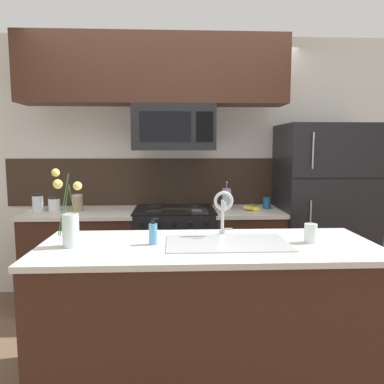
% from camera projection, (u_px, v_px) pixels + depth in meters
% --- Properties ---
extents(ground_plane, '(10.00, 10.00, 0.00)m').
position_uv_depth(ground_plane, '(175.00, 352.00, 2.77)').
color(ground_plane, brown).
extents(rear_partition, '(5.20, 0.10, 2.60)m').
position_uv_depth(rear_partition, '(202.00, 167.00, 3.90)').
color(rear_partition, silver).
rests_on(rear_partition, ground).
extents(splash_band, '(3.37, 0.01, 0.48)m').
position_uv_depth(splash_band, '(174.00, 182.00, 3.84)').
color(splash_band, '#332319').
rests_on(splash_band, rear_partition).
extents(back_counter_left, '(1.02, 0.65, 0.91)m').
position_uv_depth(back_counter_left, '(83.00, 258.00, 3.57)').
color(back_counter_left, '#381E14').
rests_on(back_counter_left, ground).
extents(back_counter_right, '(0.67, 0.65, 0.91)m').
position_uv_depth(back_counter_right, '(246.00, 255.00, 3.64)').
color(back_counter_right, '#381E14').
rests_on(back_counter_right, ground).
extents(stove_range, '(0.76, 0.64, 0.93)m').
position_uv_depth(stove_range, '(174.00, 256.00, 3.61)').
color(stove_range, black).
rests_on(stove_range, ground).
extents(microwave, '(0.74, 0.40, 0.41)m').
position_uv_depth(microwave, '(173.00, 128.00, 3.44)').
color(microwave, black).
extents(upper_cabinet_band, '(2.38, 0.34, 0.60)m').
position_uv_depth(upper_cabinet_band, '(153.00, 70.00, 3.34)').
color(upper_cabinet_band, '#381E14').
extents(refrigerator, '(0.85, 0.74, 1.72)m').
position_uv_depth(refrigerator, '(322.00, 214.00, 3.65)').
color(refrigerator, black).
rests_on(refrigerator, ground).
extents(storage_jar_tall, '(0.10, 0.10, 0.16)m').
position_uv_depth(storage_jar_tall, '(37.00, 203.00, 3.47)').
color(storage_jar_tall, silver).
rests_on(storage_jar_tall, back_counter_left).
extents(storage_jar_medium, '(0.11, 0.11, 0.13)m').
position_uv_depth(storage_jar_medium, '(54.00, 204.00, 3.53)').
color(storage_jar_medium, silver).
rests_on(storage_jar_medium, back_counter_left).
extents(storage_jar_short, '(0.10, 0.10, 0.16)m').
position_uv_depth(storage_jar_short, '(77.00, 203.00, 3.50)').
color(storage_jar_short, '#997F5B').
rests_on(storage_jar_short, back_counter_left).
extents(banana_bunch, '(0.19, 0.13, 0.08)m').
position_uv_depth(banana_bunch, '(252.00, 208.00, 3.52)').
color(banana_bunch, yellow).
rests_on(banana_bunch, back_counter_right).
extents(french_press, '(0.09, 0.09, 0.27)m').
position_uv_depth(french_press, '(226.00, 199.00, 3.62)').
color(french_press, silver).
rests_on(french_press, back_counter_right).
extents(coffee_tin, '(0.08, 0.08, 0.11)m').
position_uv_depth(coffee_tin, '(267.00, 203.00, 3.64)').
color(coffee_tin, '#1E5184').
rests_on(coffee_tin, back_counter_right).
extents(island_counter, '(2.09, 0.81, 0.91)m').
position_uv_depth(island_counter, '(207.00, 313.00, 2.38)').
color(island_counter, '#381E14').
rests_on(island_counter, ground).
extents(kitchen_sink, '(0.76, 0.43, 0.16)m').
position_uv_depth(kitchen_sink, '(227.00, 254.00, 2.34)').
color(kitchen_sink, '#ADAFB5').
rests_on(kitchen_sink, island_counter).
extents(sink_faucet, '(0.14, 0.14, 0.31)m').
position_uv_depth(sink_faucet, '(223.00, 207.00, 2.52)').
color(sink_faucet, '#B7BABF').
rests_on(sink_faucet, island_counter).
extents(dish_soap_bottle, '(0.06, 0.05, 0.16)m').
position_uv_depth(dish_soap_bottle, '(152.00, 234.00, 2.30)').
color(dish_soap_bottle, '#4C93C6').
rests_on(dish_soap_bottle, island_counter).
extents(drinking_glass, '(0.08, 0.08, 0.12)m').
position_uv_depth(drinking_glass, '(310.00, 233.00, 2.35)').
color(drinking_glass, silver).
rests_on(drinking_glass, island_counter).
extents(flower_vase, '(0.18, 0.11, 0.47)m').
position_uv_depth(flower_vase, '(69.00, 225.00, 2.24)').
color(flower_vase, silver).
rests_on(flower_vase, island_counter).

